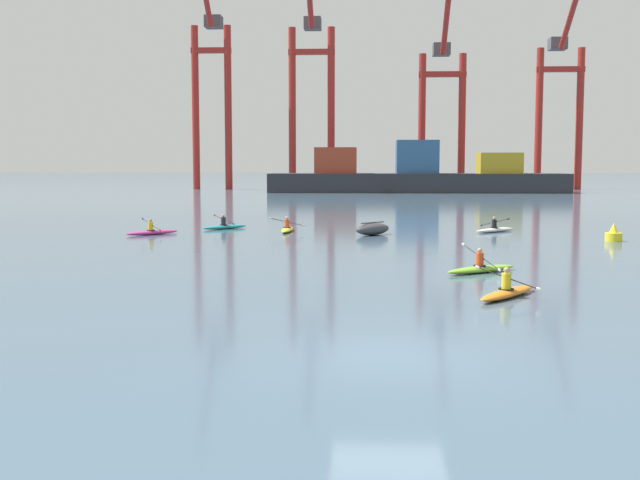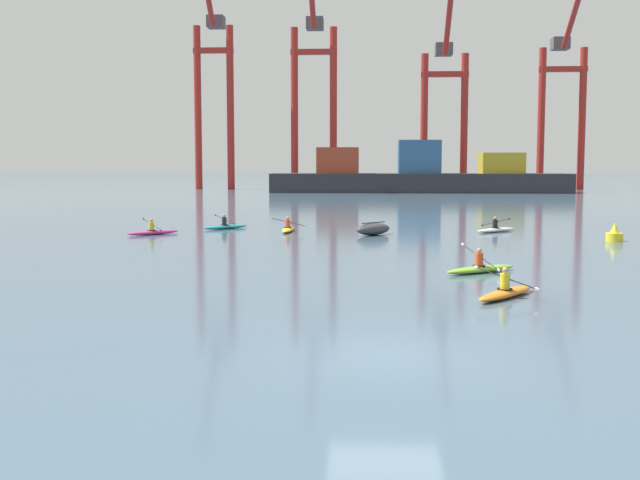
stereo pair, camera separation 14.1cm
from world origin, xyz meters
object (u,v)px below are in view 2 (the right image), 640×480
at_px(capsized_dinghy, 373,229).
at_px(kayak_teal, 225,226).
at_px(kayak_magenta, 153,232).
at_px(kayak_lime, 481,268).
at_px(container_barge, 417,176).
at_px(kayak_orange, 506,292).
at_px(gantry_crane_east, 563,91).
at_px(gantry_crane_east_mid, 445,94).
at_px(channel_buoy, 614,235).
at_px(gantry_crane_west_mid, 314,80).
at_px(kayak_yellow, 288,229).
at_px(kayak_white, 496,229).
at_px(gantry_crane_west, 213,76).

bearing_deg(capsized_dinghy, kayak_teal, 158.52).
bearing_deg(capsized_dinghy, kayak_magenta, -177.46).
bearing_deg(kayak_lime, container_barge, 88.09).
bearing_deg(container_barge, kayak_teal, -103.61).
distance_m(capsized_dinghy, kayak_orange, 21.53).
relative_size(gantry_crane_east, kayak_teal, 11.75).
bearing_deg(gantry_crane_east_mid, kayak_orange, -94.35).
xyz_separation_m(channel_buoy, kayak_magenta, (-25.90, 2.31, -0.19)).
xyz_separation_m(gantry_crane_east, kayak_orange, (-27.70, -107.73, -16.16)).
distance_m(capsized_dinghy, kayak_teal, 10.15).
height_order(gantry_crane_west_mid, gantry_crane_east, gantry_crane_west_mid).
xyz_separation_m(kayak_orange, kayak_yellow, (-9.23, 23.07, 0.00)).
bearing_deg(kayak_white, kayak_orange, -98.42).
bearing_deg(gantry_crane_west, channel_buoy, -65.58).
bearing_deg(kayak_lime, gantry_crane_west_mid, 97.79).
relative_size(gantry_crane_west, kayak_magenta, 14.61).
relative_size(capsized_dinghy, kayak_yellow, 0.78).
xyz_separation_m(gantry_crane_east, capsized_dinghy, (-31.70, -86.58, -15.99)).
distance_m(gantry_crane_west_mid, kayak_magenta, 84.97).
distance_m(kayak_lime, kayak_magenta, 22.69).
height_order(container_barge, kayak_white, container_barge).
bearing_deg(kayak_teal, kayak_orange, -61.59).
xyz_separation_m(kayak_lime, kayak_white, (3.49, 18.12, 0.00)).
height_order(gantry_crane_west_mid, channel_buoy, gantry_crane_west_mid).
bearing_deg(gantry_crane_west, kayak_magenta, -81.02).
xyz_separation_m(kayak_teal, kayak_magenta, (-3.52, -4.29, -0.00)).
relative_size(gantry_crane_east, kayak_white, 11.52).
bearing_deg(gantry_crane_west, capsized_dinghy, -72.54).
xyz_separation_m(gantry_crane_west_mid, kayak_lime, (13.42, -98.10, -17.67)).
distance_m(gantry_crane_west, kayak_teal, 83.55).
xyz_separation_m(gantry_crane_east_mid, gantry_crane_east, (19.75, 3.16, 0.67)).
height_order(gantry_crane_east, channel_buoy, gantry_crane_east).
distance_m(kayak_magenta, kayak_white, 20.70).
height_order(gantry_crane_west_mid, kayak_orange, gantry_crane_west_mid).
xyz_separation_m(channel_buoy, kayak_teal, (-22.38, 6.60, -0.19)).
relative_size(kayak_teal, kayak_lime, 0.92).
bearing_deg(container_barge, kayak_orange, -91.80).
bearing_deg(container_barge, kayak_magenta, -105.47).
bearing_deg(container_barge, gantry_crane_east, 31.69).
bearing_deg(kayak_yellow, gantry_crane_east, 66.44).
bearing_deg(kayak_lime, gantry_crane_west, 106.99).
xyz_separation_m(kayak_teal, kayak_white, (16.95, -1.23, -0.00)).
bearing_deg(kayak_magenta, gantry_crane_east_mid, 73.47).
xyz_separation_m(container_barge, gantry_crane_west_mid, (-16.32, 11.19, 15.43)).
bearing_deg(kayak_orange, kayak_lime, 89.94).
xyz_separation_m(container_barge, capsized_dinghy, (-6.92, -71.28, -2.06)).
bearing_deg(kayak_white, kayak_lime, -100.91).
relative_size(kayak_lime, kayak_yellow, 0.91).
bearing_deg(kayak_yellow, capsized_dinghy, -20.19).
bearing_deg(gantry_crane_west, gantry_crane_east_mid, 0.02).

